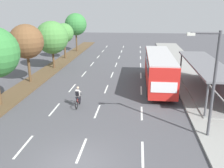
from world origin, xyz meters
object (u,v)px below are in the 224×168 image
(bus, at_px, (159,67))
(median_tree_fifth, at_px, (64,33))
(bus_shelter, at_px, (207,75))
(median_tree_fourth, at_px, (52,38))
(median_tree_farthest, at_px, (76,24))
(streetlight, at_px, (212,78))
(median_tree_third, at_px, (26,42))
(cyclist, at_px, (78,98))

(bus, bearing_deg, median_tree_fifth, 136.63)
(bus_shelter, xyz_separation_m, median_tree_fifth, (-18.01, 15.01, 2.17))
(median_tree_fourth, distance_m, median_tree_farthest, 13.22)
(streetlight, bearing_deg, bus_shelter, 76.00)
(bus, relative_size, median_tree_farthest, 1.66)
(bus_shelter, bearing_deg, streetlight, -104.00)
(bus_shelter, bearing_deg, median_tree_fourth, 154.51)
(median_tree_third, xyz_separation_m, median_tree_fifth, (0.07, 13.20, -0.41))
(median_tree_fifth, xyz_separation_m, median_tree_farthest, (0.27, 6.60, 0.90))
(bus_shelter, distance_m, median_tree_third, 18.35)
(bus_shelter, bearing_deg, median_tree_farthest, 129.40)
(median_tree_third, bearing_deg, median_tree_fifth, 89.71)
(bus_shelter, relative_size, streetlight, 1.91)
(median_tree_farthest, bearing_deg, median_tree_third, -90.97)
(bus, relative_size, median_tree_fifth, 2.07)
(cyclist, height_order, median_tree_third, median_tree_third)
(bus, relative_size, streetlight, 1.74)
(median_tree_third, distance_m, median_tree_fourth, 6.62)
(median_tree_fifth, height_order, median_tree_farthest, median_tree_farthest)
(bus, relative_size, median_tree_third, 1.84)
(cyclist, relative_size, median_tree_fourth, 0.30)
(bus_shelter, height_order, cyclist, bus_shelter)
(bus_shelter, height_order, median_tree_third, median_tree_third)
(cyclist, bearing_deg, streetlight, -24.12)
(bus, distance_m, cyclist, 9.56)
(bus, bearing_deg, median_tree_third, -179.08)
(median_tree_fifth, bearing_deg, bus_shelter, -39.80)
(cyclist, xyz_separation_m, median_tree_third, (-6.82, 6.19, 3.66))
(cyclist, xyz_separation_m, median_tree_fifth, (-6.75, 19.38, 3.25))
(bus_shelter, bearing_deg, median_tree_third, 174.27)
(median_tree_third, bearing_deg, bus, 0.92)
(median_tree_fourth, relative_size, streetlight, 0.94)
(bus, distance_m, streetlight, 10.88)
(median_tree_third, bearing_deg, cyclist, -42.23)
(bus_shelter, xyz_separation_m, cyclist, (-11.26, -4.37, -1.08))
(streetlight, bearing_deg, bus, 101.66)
(bus_shelter, height_order, median_tree_fifth, median_tree_fifth)
(bus, height_order, cyclist, bus)
(median_tree_fifth, relative_size, streetlight, 0.84)
(median_tree_farthest, bearing_deg, median_tree_fifth, -92.33)
(cyclist, bearing_deg, bus, 42.55)
(median_tree_fifth, xyz_separation_m, streetlight, (15.90, -23.48, -0.15))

